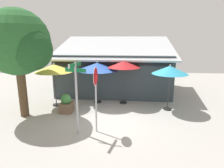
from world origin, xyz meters
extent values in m
cube|color=#9E9B93|center=(0.00, 0.00, -0.05)|extent=(28.00, 28.00, 0.10)
cube|color=#333D42|center=(-0.28, 5.78, 1.46)|extent=(7.90, 5.22, 2.93)
cube|color=#B7BABF|center=(-0.28, 5.63, 3.36)|extent=(8.40, 5.78, 1.52)
cube|color=black|center=(-0.28, 3.12, 2.58)|extent=(7.30, 0.16, 0.44)
cylinder|color=#A8AAB2|center=(-1.33, -1.39, 1.55)|extent=(0.09, 0.09, 3.10)
cube|color=#116B38|center=(-1.33, -1.39, 3.00)|extent=(0.24, 0.92, 0.16)
cube|color=#116B38|center=(-1.33, -1.39, 2.78)|extent=(0.92, 0.24, 0.16)
cube|color=white|center=(-1.44, -1.88, 3.00)|extent=(0.05, 0.07, 0.16)
cylinder|color=#A8AAB2|center=(-0.55, -1.19, 1.08)|extent=(0.07, 0.07, 2.16)
cylinder|color=white|center=(-0.55, -1.19, 2.49)|extent=(0.05, 0.78, 0.78)
cylinder|color=red|center=(-0.55, -1.19, 2.49)|extent=(0.06, 0.73, 0.73)
cylinder|color=black|center=(-3.57, 1.91, 0.04)|extent=(0.44, 0.44, 0.08)
cylinder|color=#333335|center=(-3.57, 1.91, 1.07)|extent=(0.05, 0.05, 2.14)
cone|color=#EAD14C|center=(-3.57, 1.91, 2.31)|extent=(2.21, 2.21, 0.45)
sphere|color=silver|center=(-3.57, 1.91, 2.56)|extent=(0.08, 0.08, 0.08)
cylinder|color=black|center=(-1.13, 2.71, 0.04)|extent=(0.44, 0.44, 0.08)
cylinder|color=#333335|center=(-1.13, 2.71, 1.08)|extent=(0.05, 0.05, 2.15)
cone|color=#2D56B7|center=(-1.13, 2.71, 2.33)|extent=(2.60, 2.60, 0.45)
sphere|color=silver|center=(-1.13, 2.71, 2.58)|extent=(0.08, 0.08, 0.08)
cylinder|color=black|center=(0.50, 2.71, 0.04)|extent=(0.44, 0.44, 0.08)
cylinder|color=#333335|center=(0.50, 2.71, 1.17)|extent=(0.05, 0.05, 2.34)
cone|color=#B21E23|center=(0.50, 2.71, 2.49)|extent=(2.00, 2.00, 0.39)
sphere|color=silver|center=(0.50, 2.71, 2.71)|extent=(0.08, 0.08, 0.08)
cylinder|color=black|center=(3.07, 1.82, 0.04)|extent=(0.44, 0.44, 0.08)
cylinder|color=#333335|center=(3.07, 1.82, 1.08)|extent=(0.05, 0.05, 2.15)
cone|color=#2D99BC|center=(3.07, 1.82, 2.33)|extent=(1.98, 1.98, 0.45)
sphere|color=silver|center=(3.07, 1.82, 2.58)|extent=(0.08, 0.08, 0.08)
cylinder|color=brown|center=(-4.64, 0.20, 1.31)|extent=(0.43, 0.43, 2.62)
sphere|color=#28602D|center=(-4.64, 0.20, 3.84)|extent=(3.25, 3.25, 3.25)
sphere|color=#1E4C23|center=(-3.75, -0.20, 3.51)|extent=(2.00, 2.00, 2.00)
cube|color=brown|center=(-2.59, 0.87, 0.27)|extent=(0.68, 0.68, 0.54)
sphere|color=#387538|center=(-2.59, 0.87, 0.76)|extent=(0.57, 0.57, 0.57)
camera|label=1|loc=(0.87, -9.01, 4.09)|focal=31.22mm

